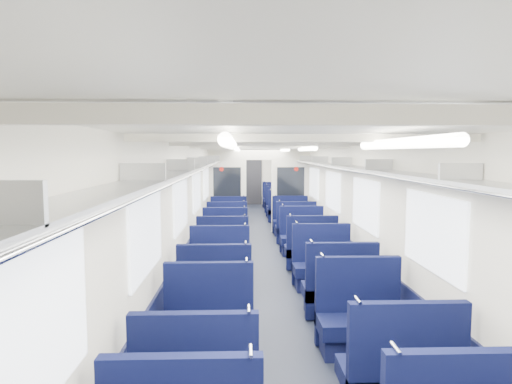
# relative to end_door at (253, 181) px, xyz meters

# --- Properties ---
(floor) EXTENTS (2.80, 18.00, 0.01)m
(floor) POSITION_rel_end_door_xyz_m (0.00, -8.94, -1.00)
(floor) COLOR black
(floor) RESTS_ON ground
(ceiling) EXTENTS (2.80, 18.00, 0.01)m
(ceiling) POSITION_rel_end_door_xyz_m (0.00, -8.94, 1.35)
(ceiling) COLOR white
(ceiling) RESTS_ON wall_left
(wall_left) EXTENTS (0.02, 18.00, 2.35)m
(wall_left) POSITION_rel_end_door_xyz_m (-1.40, -8.94, 0.18)
(wall_left) COLOR beige
(wall_left) RESTS_ON floor
(dado_left) EXTENTS (0.03, 17.90, 0.70)m
(dado_left) POSITION_rel_end_door_xyz_m (-1.39, -8.94, -0.65)
(dado_left) COLOR black
(dado_left) RESTS_ON floor
(wall_right) EXTENTS (0.02, 18.00, 2.35)m
(wall_right) POSITION_rel_end_door_xyz_m (1.40, -8.94, 0.18)
(wall_right) COLOR beige
(wall_right) RESTS_ON floor
(dado_right) EXTENTS (0.03, 17.90, 0.70)m
(dado_right) POSITION_rel_end_door_xyz_m (1.39, -8.94, -0.65)
(dado_right) COLOR black
(dado_right) RESTS_ON floor
(wall_far) EXTENTS (2.80, 0.02, 2.35)m
(wall_far) POSITION_rel_end_door_xyz_m (0.00, 0.06, 0.18)
(wall_far) COLOR beige
(wall_far) RESTS_ON floor
(luggage_rack_left) EXTENTS (0.36, 17.40, 0.18)m
(luggage_rack_left) POSITION_rel_end_door_xyz_m (-1.21, -8.94, 0.97)
(luggage_rack_left) COLOR #B2B5BA
(luggage_rack_left) RESTS_ON wall_left
(luggage_rack_right) EXTENTS (0.36, 17.40, 0.18)m
(luggage_rack_right) POSITION_rel_end_door_xyz_m (1.21, -8.94, 0.97)
(luggage_rack_right) COLOR #B2B5BA
(luggage_rack_right) RESTS_ON wall_right
(windows) EXTENTS (2.78, 15.60, 0.75)m
(windows) POSITION_rel_end_door_xyz_m (0.00, -9.40, 0.42)
(windows) COLOR white
(windows) RESTS_ON wall_left
(ceiling_fittings) EXTENTS (2.70, 16.06, 0.11)m
(ceiling_fittings) POSITION_rel_end_door_xyz_m (0.00, -9.20, 1.29)
(ceiling_fittings) COLOR silver
(ceiling_fittings) RESTS_ON ceiling
(end_door) EXTENTS (0.75, 0.06, 2.00)m
(end_door) POSITION_rel_end_door_xyz_m (0.00, 0.00, 0.00)
(end_door) COLOR black
(end_door) RESTS_ON floor
(bulkhead) EXTENTS (2.80, 0.10, 2.35)m
(bulkhead) POSITION_rel_end_door_xyz_m (-0.00, -6.37, 0.23)
(bulkhead) COLOR silver
(bulkhead) RESTS_ON floor
(seat_5) EXTENTS (0.95, 0.53, 1.07)m
(seat_5) POSITION_rel_end_door_xyz_m (0.83, -14.86, -0.67)
(seat_5) COLOR #0B1138
(seat_5) RESTS_ON floor
(seat_6) EXTENTS (0.95, 0.53, 1.07)m
(seat_6) POSITION_rel_end_door_xyz_m (-0.83, -13.84, -0.67)
(seat_6) COLOR #0B1138
(seat_6) RESTS_ON floor
(seat_7) EXTENTS (0.95, 0.53, 1.07)m
(seat_7) POSITION_rel_end_door_xyz_m (0.83, -13.65, -0.67)
(seat_7) COLOR #0B1138
(seat_7) RESTS_ON floor
(seat_8) EXTENTS (0.95, 0.53, 1.07)m
(seat_8) POSITION_rel_end_door_xyz_m (-0.83, -12.68, -0.67)
(seat_8) COLOR #0B1138
(seat_8) RESTS_ON floor
(seat_9) EXTENTS (0.95, 0.53, 1.07)m
(seat_9) POSITION_rel_end_door_xyz_m (0.83, -12.63, -0.67)
(seat_9) COLOR #0B1138
(seat_9) RESTS_ON floor
(seat_10) EXTENTS (0.95, 0.53, 1.07)m
(seat_10) POSITION_rel_end_door_xyz_m (-0.83, -11.54, -0.67)
(seat_10) COLOR #0B1138
(seat_10) RESTS_ON floor
(seat_11) EXTENTS (0.95, 0.53, 1.07)m
(seat_11) POSITION_rel_end_door_xyz_m (0.83, -11.40, -0.67)
(seat_11) COLOR #0B1138
(seat_11) RESTS_ON floor
(seat_12) EXTENTS (0.95, 0.53, 1.07)m
(seat_12) POSITION_rel_end_door_xyz_m (-0.83, -10.25, -0.67)
(seat_12) COLOR #0B1138
(seat_12) RESTS_ON floor
(seat_13) EXTENTS (0.95, 0.53, 1.07)m
(seat_13) POSITION_rel_end_door_xyz_m (0.83, -10.24, -0.67)
(seat_13) COLOR #0B1138
(seat_13) RESTS_ON floor
(seat_14) EXTENTS (0.95, 0.53, 1.07)m
(seat_14) POSITION_rel_end_door_xyz_m (-0.83, -9.25, -0.67)
(seat_14) COLOR #0B1138
(seat_14) RESTS_ON floor
(seat_15) EXTENTS (0.95, 0.53, 1.07)m
(seat_15) POSITION_rel_end_door_xyz_m (0.83, -9.06, -0.67)
(seat_15) COLOR #0B1138
(seat_15) RESTS_ON floor
(seat_16) EXTENTS (0.95, 0.53, 1.07)m
(seat_16) POSITION_rel_end_door_xyz_m (-0.83, -7.92, -0.67)
(seat_16) COLOR #0B1138
(seat_16) RESTS_ON floor
(seat_17) EXTENTS (0.95, 0.53, 1.07)m
(seat_17) POSITION_rel_end_door_xyz_m (0.83, -7.93, -0.67)
(seat_17) COLOR #0B1138
(seat_17) RESTS_ON floor
(seat_18) EXTENTS (0.95, 0.53, 1.07)m
(seat_18) POSITION_rel_end_door_xyz_m (-0.83, -6.91, -0.67)
(seat_18) COLOR #0B1138
(seat_18) RESTS_ON floor
(seat_19) EXTENTS (0.95, 0.53, 1.07)m
(seat_19) POSITION_rel_end_door_xyz_m (0.83, -6.82, -0.67)
(seat_19) COLOR #0B1138
(seat_19) RESTS_ON floor
(seat_20) EXTENTS (0.95, 0.53, 1.07)m
(seat_20) POSITION_rel_end_door_xyz_m (-0.83, -4.79, -0.67)
(seat_20) COLOR #0B1138
(seat_20) RESTS_ON floor
(seat_21) EXTENTS (0.95, 0.53, 1.07)m
(seat_21) POSITION_rel_end_door_xyz_m (0.83, -4.72, -0.67)
(seat_21) COLOR #0B1138
(seat_21) RESTS_ON floor
(seat_22) EXTENTS (0.95, 0.53, 1.07)m
(seat_22) POSITION_rel_end_door_xyz_m (-0.83, -3.68, -0.67)
(seat_22) COLOR #0B1138
(seat_22) RESTS_ON floor
(seat_23) EXTENTS (0.95, 0.53, 1.07)m
(seat_23) POSITION_rel_end_door_xyz_m (0.83, -3.74, -0.67)
(seat_23) COLOR #0B1138
(seat_23) RESTS_ON floor
(seat_24) EXTENTS (0.95, 0.53, 1.07)m
(seat_24) POSITION_rel_end_door_xyz_m (-0.83, -2.57, -0.67)
(seat_24) COLOR #0B1138
(seat_24) RESTS_ON floor
(seat_25) EXTENTS (0.95, 0.53, 1.07)m
(seat_25) POSITION_rel_end_door_xyz_m (0.83, -2.54, -0.67)
(seat_25) COLOR #0B1138
(seat_25) RESTS_ON floor
(seat_26) EXTENTS (0.95, 0.53, 1.07)m
(seat_26) POSITION_rel_end_door_xyz_m (-0.83, -1.46, -0.67)
(seat_26) COLOR #0B1138
(seat_26) RESTS_ON floor
(seat_27) EXTENTS (0.95, 0.53, 1.07)m
(seat_27) POSITION_rel_end_door_xyz_m (0.83, -1.29, -0.67)
(seat_27) COLOR #0B1138
(seat_27) RESTS_ON floor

